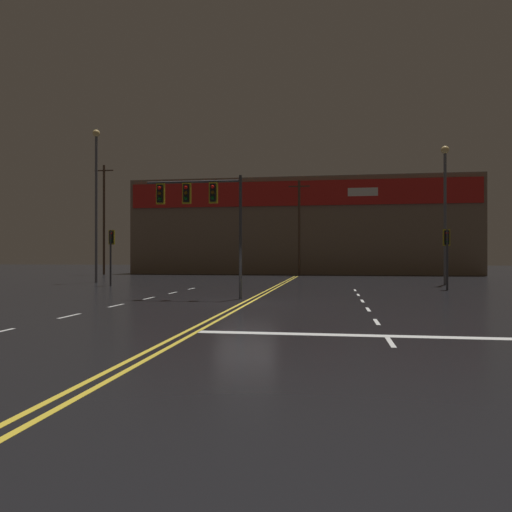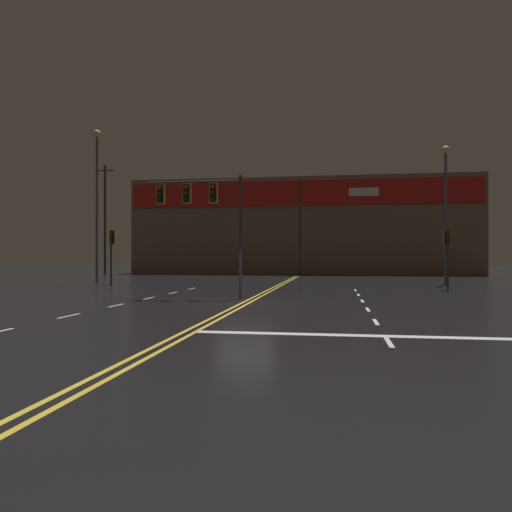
{
  "view_description": "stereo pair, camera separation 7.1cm",
  "coord_description": "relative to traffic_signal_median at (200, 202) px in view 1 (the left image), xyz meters",
  "views": [
    {
      "loc": [
        3.64,
        -20.72,
        1.95
      ],
      "look_at": [
        0.0,
        2.97,
        2.0
      ],
      "focal_mm": 35.0,
      "sensor_mm": 36.0,
      "label": 1
    },
    {
      "loc": [
        3.71,
        -20.71,
        1.95
      ],
      "look_at": [
        0.0,
        2.97,
        2.0
      ],
      "focal_mm": 35.0,
      "sensor_mm": 36.0,
      "label": 2
    }
  ],
  "objects": [
    {
      "name": "traffic_signal_corner_northwest",
      "position": [
        -8.69,
        9.2,
        -1.73
      ],
      "size": [
        0.42,
        0.36,
        3.79
      ],
      "color": "#38383D",
      "rests_on": "ground"
    },
    {
      "name": "traffic_signal_corner_northeast",
      "position": [
        12.92,
        8.38,
        -1.86
      ],
      "size": [
        0.42,
        0.36,
        3.62
      ],
      "color": "#38383D",
      "rests_on": "ground"
    },
    {
      "name": "ground_plane",
      "position": [
        2.53,
        -2.02,
        -4.52
      ],
      "size": [
        200.0,
        200.0,
        0.0
      ],
      "primitive_type": "plane",
      "color": "black"
    },
    {
      "name": "streetlight_median_approach",
      "position": [
        14.0,
        13.86,
        1.69
      ],
      "size": [
        0.56,
        0.56,
        9.77
      ],
      "color": "#59595E",
      "rests_on": "ground"
    },
    {
      "name": "utility_pole_row",
      "position": [
        2.36,
        29.77,
        1.32
      ],
      "size": [
        46.41,
        0.26,
        12.24
      ],
      "color": "#4C3828",
      "rests_on": "ground"
    },
    {
      "name": "building_backdrop",
      "position": [
        2.53,
        37.36,
        0.95
      ],
      "size": [
        39.32,
        10.23,
        10.91
      ],
      "color": "#7A6651",
      "rests_on": "ground"
    },
    {
      "name": "road_markings",
      "position": [
        3.46,
        -3.55,
        -4.52
      ],
      "size": [
        14.71,
        60.0,
        0.01
      ],
      "color": "gold",
      "rests_on": "ground"
    },
    {
      "name": "streetlight_near_right",
      "position": [
        -11.76,
        13.16,
        2.75
      ],
      "size": [
        0.56,
        0.56,
        11.74
      ],
      "color": "#59595E",
      "rests_on": "ground"
    },
    {
      "name": "traffic_signal_median",
      "position": [
        0.0,
        0.0,
        0.0
      ],
      "size": [
        4.59,
        0.36,
        5.75
      ],
      "color": "#38383D",
      "rests_on": "ground"
    }
  ]
}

